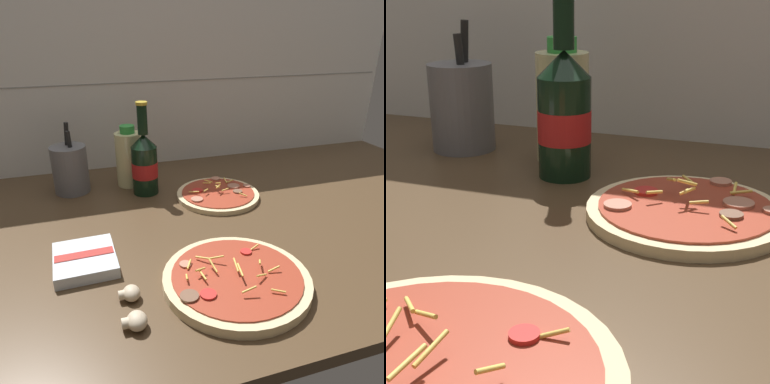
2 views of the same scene
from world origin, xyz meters
TOP-DOWN VIEW (x-y plane):
  - counter_slab at (0.00, 0.00)cm, footprint 160.00×90.00cm
  - pizza_far at (2.39, 11.67)cm, footprint 22.88×22.88cm
  - beer_bottle at (-16.13, 21.08)cm, footprint 7.29×7.29cm
  - oil_bottle at (-19.31, 28.54)cm, footprint 7.76×7.76cm
  - utensil_crock at (-36.14, 28.33)cm, footprint 9.88×9.88cm

SIDE VIEW (x-z plane):
  - counter_slab at x=0.00cm, z-range 0.00..2.50cm
  - pizza_far at x=2.39cm, z-range 0.83..5.78cm
  - utensil_crock at x=-36.14cm, z-range -0.52..19.36cm
  - oil_bottle at x=-19.31cm, z-range 1.77..19.82cm
  - beer_bottle at x=-16.13cm, z-range -1.41..24.51cm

